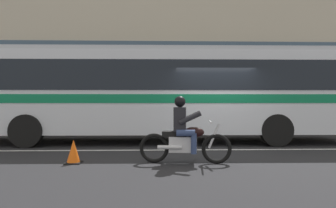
# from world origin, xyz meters

# --- Properties ---
(ground_plane) EXTENTS (60.00, 60.00, 0.00)m
(ground_plane) POSITION_xyz_m (0.00, 0.00, 0.00)
(ground_plane) COLOR black
(sidewalk_curb) EXTENTS (28.00, 3.80, 0.15)m
(sidewalk_curb) POSITION_xyz_m (0.00, 5.10, 0.07)
(sidewalk_curb) COLOR #A39E93
(sidewalk_curb) RESTS_ON ground_plane
(lane_center_stripe) EXTENTS (26.60, 0.14, 0.01)m
(lane_center_stripe) POSITION_xyz_m (0.00, -0.60, 0.00)
(lane_center_stripe) COLOR silver
(lane_center_stripe) RESTS_ON ground_plane
(office_building_facade) EXTENTS (28.00, 0.89, 11.56)m
(office_building_facade) POSITION_xyz_m (0.00, 7.39, 5.79)
(office_building_facade) COLOR #B2A893
(office_building_facade) RESTS_ON ground_plane
(transit_bus) EXTENTS (13.52, 2.72, 3.22)m
(transit_bus) POSITION_xyz_m (-1.76, 1.19, 1.88)
(transit_bus) COLOR silver
(transit_bus) RESTS_ON ground_plane
(motorcycle_with_rider) EXTENTS (2.14, 0.66, 1.56)m
(motorcycle_with_rider) POSITION_xyz_m (-1.21, -2.52, 0.66)
(motorcycle_with_rider) COLOR black
(motorcycle_with_rider) RESTS_ON ground_plane
(fire_hydrant) EXTENTS (0.22, 0.30, 0.75)m
(fire_hydrant) POSITION_xyz_m (4.84, 4.12, 0.52)
(fire_hydrant) COLOR gold
(fire_hydrant) RESTS_ON sidewalk_curb
(traffic_cone) EXTENTS (0.36, 0.36, 0.55)m
(traffic_cone) POSITION_xyz_m (-3.79, -2.42, 0.26)
(traffic_cone) COLOR #EA590F
(traffic_cone) RESTS_ON ground_plane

